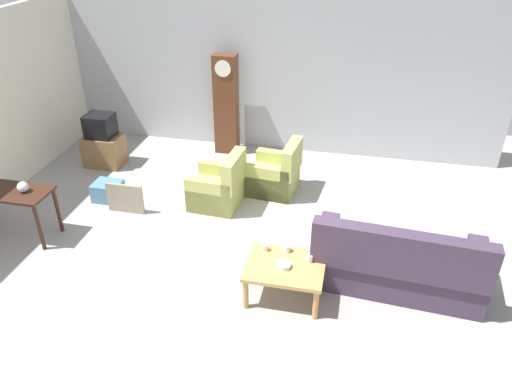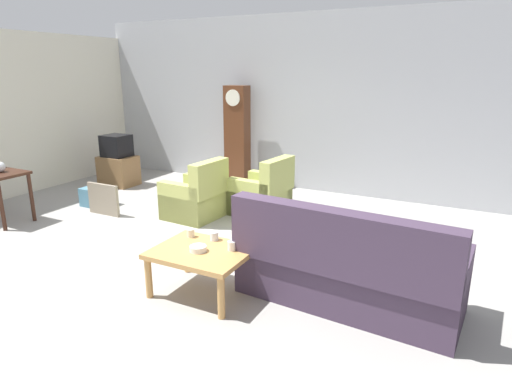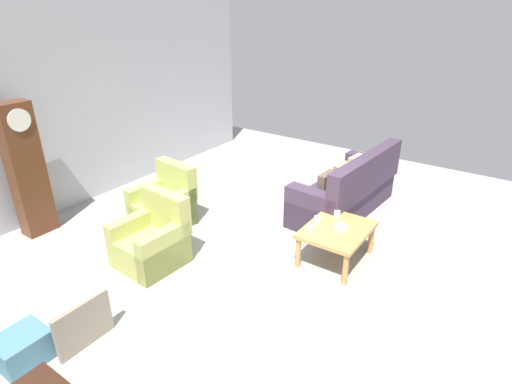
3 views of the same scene
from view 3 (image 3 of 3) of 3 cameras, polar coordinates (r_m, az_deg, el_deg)
ground_plane at (r=5.37m, az=-0.74°, el=-10.84°), size 10.40×10.40×0.00m
garage_door_wall at (r=7.25m, az=-25.11°, el=10.34°), size 8.40×0.16×3.20m
couch_floral at (r=6.77m, az=12.37°, el=0.02°), size 2.16×1.04×1.04m
armchair_olive_near at (r=5.54m, az=-14.07°, el=-6.66°), size 0.84×0.81×0.92m
armchair_olive_far at (r=6.44m, az=-12.49°, el=-1.82°), size 0.87×0.84×0.92m
coffee_table_wood at (r=5.48m, az=11.05°, el=-5.52°), size 0.96×0.76×0.47m
grandfather_clock at (r=6.64m, az=-29.04°, el=2.62°), size 0.44×0.30×1.93m
framed_picture_leaning at (r=4.57m, az=-22.59°, el=-16.53°), size 0.60×0.05×0.50m
storage_box_blue at (r=4.71m, az=-29.44°, el=-18.22°), size 0.45×0.39×0.31m
cup_white_porcelain at (r=5.69m, az=11.10°, el=-2.97°), size 0.08×0.08×0.09m
cup_blue_rimmed at (r=5.50m, az=8.43°, el=-3.80°), size 0.09×0.09×0.09m
cup_cream_tall at (r=5.27m, az=7.44°, el=-5.11°), size 0.08×0.08×0.09m
bowl_white_stacked at (r=5.41m, az=11.53°, el=-4.80°), size 0.17×0.17×0.06m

